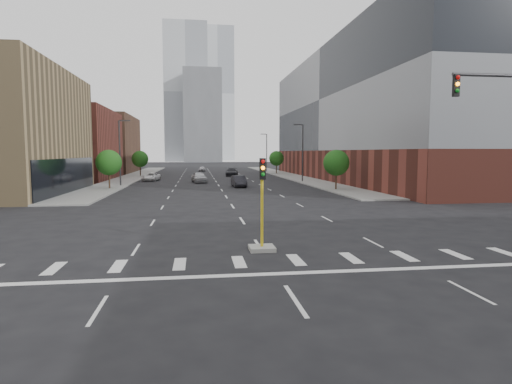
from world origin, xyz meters
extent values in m
plane|color=black|center=(0.00, 0.00, 0.00)|extent=(400.00, 400.00, 0.00)
cube|color=gray|center=(-15.00, 74.00, 0.07)|extent=(5.00, 92.00, 0.15)
cube|color=gray|center=(15.00, 74.00, 0.07)|extent=(5.00, 92.00, 0.15)
cube|color=brown|center=(-27.50, 66.00, 6.00)|extent=(20.00, 22.00, 12.00)
cube|color=brown|center=(-27.50, 92.00, 6.50)|extent=(20.00, 24.00, 13.00)
cube|color=brown|center=(29.50, 60.00, 2.50)|extent=(24.00, 70.00, 5.00)
cube|color=slate|center=(29.50, 60.00, 13.50)|extent=(24.00, 70.00, 17.00)
cube|color=#B2B7BC|center=(-8.00, 220.00, 35.00)|extent=(22.00, 22.00, 70.00)
cube|color=#B2B7BC|center=(10.00, 260.00, 40.00)|extent=(20.00, 20.00, 80.00)
cube|color=slate|center=(0.00, 200.00, 22.00)|extent=(18.00, 18.00, 44.00)
cube|color=#999993|center=(0.00, 9.00, 0.10)|extent=(1.20, 1.20, 0.20)
cylinder|color=gold|center=(0.00, 9.00, 1.80)|extent=(0.14, 0.14, 3.20)
cube|color=black|center=(0.00, 8.82, 3.90)|extent=(0.28, 0.18, 1.00)
sphere|color=red|center=(0.00, 8.72, 4.25)|extent=(0.18, 0.18, 0.18)
sphere|color=orange|center=(0.00, 8.72, 3.95)|extent=(0.18, 0.18, 0.18)
sphere|color=#0C7F19|center=(0.00, 8.72, 3.65)|extent=(0.18, 0.18, 0.18)
cylinder|color=#2D2D30|center=(11.00, 7.50, 8.20)|extent=(5.00, 0.16, 0.16)
cube|color=black|center=(8.70, 7.50, 7.70)|extent=(0.28, 0.18, 1.00)
sphere|color=red|center=(8.70, 7.38, 8.05)|extent=(0.18, 0.18, 0.18)
sphere|color=orange|center=(8.70, 7.38, 7.75)|extent=(0.18, 0.18, 0.18)
sphere|color=#0C7F19|center=(8.70, 7.38, 7.45)|extent=(0.18, 0.18, 0.18)
cylinder|color=#2D2D30|center=(13.50, 55.00, 4.50)|extent=(0.20, 0.20, 9.00)
cube|color=#2D2D30|center=(12.70, 55.00, 9.00)|extent=(1.40, 0.22, 0.15)
cylinder|color=#2D2D30|center=(13.50, 90.00, 4.50)|extent=(0.20, 0.20, 9.00)
cube|color=#2D2D30|center=(12.70, 90.00, 9.00)|extent=(1.40, 0.22, 0.15)
cylinder|color=#2D2D30|center=(-13.50, 50.00, 4.50)|extent=(0.20, 0.20, 9.00)
cube|color=#2D2D30|center=(-12.70, 50.00, 9.00)|extent=(1.40, 0.22, 0.15)
cylinder|color=#382619|center=(-14.00, 45.00, 1.02)|extent=(0.20, 0.20, 1.75)
sphere|color=#144D15|center=(-14.00, 45.00, 3.40)|extent=(3.20, 3.20, 3.20)
cylinder|color=#382619|center=(-14.00, 75.00, 1.02)|extent=(0.20, 0.20, 1.75)
sphere|color=#144D15|center=(-14.00, 75.00, 3.40)|extent=(3.20, 3.20, 3.20)
cylinder|color=#382619|center=(14.00, 40.00, 1.02)|extent=(0.20, 0.20, 1.75)
sphere|color=#144D15|center=(14.00, 40.00, 3.40)|extent=(3.20, 3.20, 3.20)
cylinder|color=#382619|center=(14.00, 80.00, 1.02)|extent=(0.20, 0.20, 1.75)
sphere|color=#144D15|center=(14.00, 80.00, 3.40)|extent=(3.20, 3.20, 3.20)
imported|color=#B7B7BC|center=(-2.72, 55.94, 0.84)|extent=(2.78, 5.17, 1.67)
imported|color=#222227|center=(2.58, 46.75, 0.77)|extent=(1.90, 4.78, 1.55)
imported|color=white|center=(-10.50, 61.28, 0.66)|extent=(2.96, 5.06, 1.32)
imported|color=black|center=(3.85, 73.67, 0.79)|extent=(3.01, 5.70, 1.57)
imported|color=#B9B8BD|center=(-1.78, 94.82, 0.67)|extent=(1.60, 3.92, 1.33)
camera|label=1|loc=(-3.03, -10.84, 4.66)|focal=30.00mm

